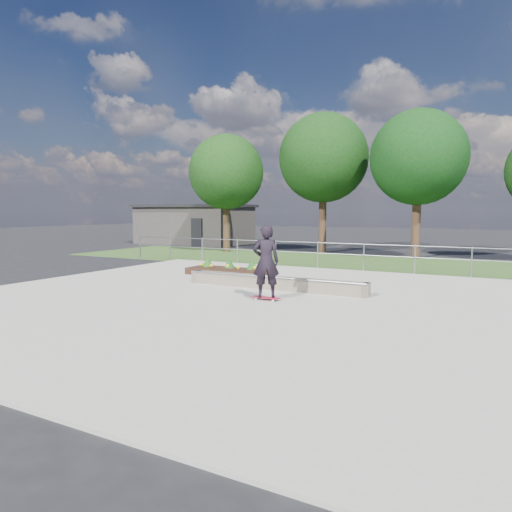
# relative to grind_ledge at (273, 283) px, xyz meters

# --- Properties ---
(ground) EXTENTS (120.00, 120.00, 0.00)m
(ground) POSITION_rel_grind_ledge_xyz_m (-0.68, -1.76, -0.26)
(ground) COLOR black
(ground) RESTS_ON ground
(grass_verge) EXTENTS (30.00, 8.00, 0.02)m
(grass_verge) POSITION_rel_grind_ledge_xyz_m (-0.68, 9.24, -0.25)
(grass_verge) COLOR #2E4B1E
(grass_verge) RESTS_ON ground
(concrete_slab) EXTENTS (15.00, 15.00, 0.06)m
(concrete_slab) POSITION_rel_grind_ledge_xyz_m (-0.68, -1.76, -0.23)
(concrete_slab) COLOR #9E9A8C
(concrete_slab) RESTS_ON ground
(fence) EXTENTS (20.06, 0.06, 1.20)m
(fence) POSITION_rel_grind_ledge_xyz_m (-0.68, 5.74, 0.51)
(fence) COLOR gray
(fence) RESTS_ON ground
(building) EXTENTS (8.40, 5.40, 3.00)m
(building) POSITION_rel_grind_ledge_xyz_m (-14.68, 16.24, 1.25)
(building) COLOR #322E2C
(building) RESTS_ON ground
(tree_far_left) EXTENTS (4.55, 4.55, 7.15)m
(tree_far_left) POSITION_rel_grind_ledge_xyz_m (-8.68, 11.24, 4.59)
(tree_far_left) COLOR #312013
(tree_far_left) RESTS_ON ground
(tree_mid_left) EXTENTS (5.25, 5.25, 8.25)m
(tree_mid_left) POSITION_rel_grind_ledge_xyz_m (-3.18, 13.24, 5.34)
(tree_mid_left) COLOR #321D14
(tree_mid_left) RESTS_ON ground
(tree_mid_right) EXTENTS (4.90, 4.90, 7.70)m
(tree_mid_right) POSITION_rel_grind_ledge_xyz_m (2.32, 12.24, 4.97)
(tree_mid_right) COLOR #351F15
(tree_mid_right) RESTS_ON ground
(grind_ledge) EXTENTS (6.00, 0.44, 0.43)m
(grind_ledge) POSITION_rel_grind_ledge_xyz_m (0.00, 0.00, 0.00)
(grind_ledge) COLOR #6B604F
(grind_ledge) RESTS_ON concrete_slab
(planter_bed) EXTENTS (3.00, 1.20, 0.61)m
(planter_bed) POSITION_rel_grind_ledge_xyz_m (-3.01, 2.08, -0.02)
(planter_bed) COLOR black
(planter_bed) RESTS_ON concrete_slab
(skateboarder) EXTENTS (0.86, 0.77, 2.06)m
(skateboarder) POSITION_rel_grind_ledge_xyz_m (0.60, -1.71, 0.86)
(skateboarder) COLOR silver
(skateboarder) RESTS_ON concrete_slab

